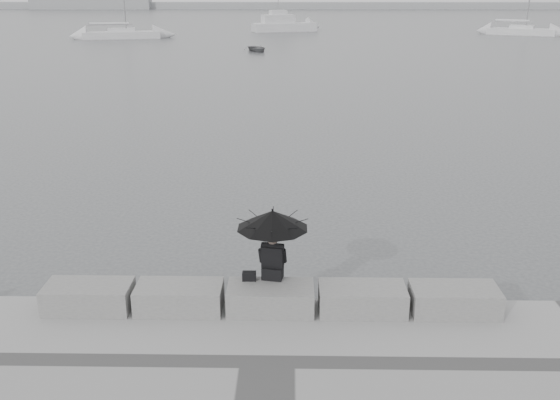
{
  "coord_description": "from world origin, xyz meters",
  "views": [
    {
      "loc": [
        0.36,
        -10.76,
        6.29
      ],
      "look_at": [
        0.11,
        3.0,
        1.48
      ],
      "focal_mm": 40.0,
      "sensor_mm": 36.0,
      "label": 1
    }
  ],
  "objects_px": {
    "sailboat_right": "(521,31)",
    "seated_person": "(272,227)",
    "sailboat_left": "(122,34)",
    "dinghy": "(257,49)",
    "motor_cruiser": "(284,25)"
  },
  "relations": [
    {
      "from": "seated_person",
      "to": "sailboat_left",
      "type": "height_order",
      "value": "sailboat_left"
    },
    {
      "from": "seated_person",
      "to": "motor_cruiser",
      "type": "relative_size",
      "value": 0.16
    },
    {
      "from": "seated_person",
      "to": "motor_cruiser",
      "type": "bearing_deg",
      "value": 102.1
    },
    {
      "from": "motor_cruiser",
      "to": "dinghy",
      "type": "relative_size",
      "value": 2.84
    },
    {
      "from": "sailboat_left",
      "to": "motor_cruiser",
      "type": "distance_m",
      "value": 22.55
    },
    {
      "from": "sailboat_left",
      "to": "dinghy",
      "type": "distance_m",
      "value": 22.24
    },
    {
      "from": "seated_person",
      "to": "sailboat_right",
      "type": "relative_size",
      "value": 0.11
    },
    {
      "from": "seated_person",
      "to": "dinghy",
      "type": "xyz_separation_m",
      "value": [
        -2.99,
        50.93,
        -1.77
      ]
    },
    {
      "from": "seated_person",
      "to": "sailboat_right",
      "type": "bearing_deg",
      "value": 79.19
    },
    {
      "from": "sailboat_left",
      "to": "motor_cruiser",
      "type": "bearing_deg",
      "value": 18.22
    },
    {
      "from": "sailboat_right",
      "to": "seated_person",
      "type": "bearing_deg",
      "value": -86.92
    },
    {
      "from": "sailboat_right",
      "to": "sailboat_left",
      "type": "bearing_deg",
      "value": -147.2
    },
    {
      "from": "sailboat_left",
      "to": "seated_person",
      "type": "bearing_deg",
      "value": -86.54
    },
    {
      "from": "sailboat_left",
      "to": "motor_cruiser",
      "type": "height_order",
      "value": "sailboat_left"
    },
    {
      "from": "sailboat_left",
      "to": "dinghy",
      "type": "relative_size",
      "value": 4.09
    }
  ]
}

